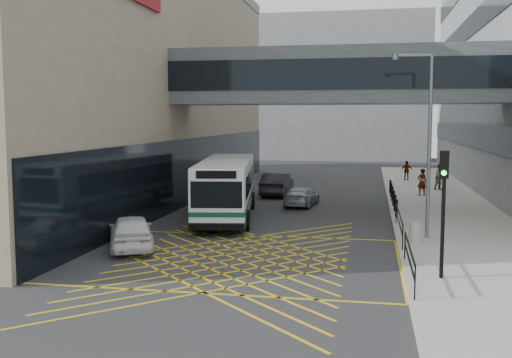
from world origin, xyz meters
The scene contains 18 objects.
ground centered at (0.00, 0.00, 0.00)m, with size 120.00×120.00×0.00m, color #333335.
building_whsmith centered at (-17.98, 16.00, 8.00)m, with size 24.17×42.00×16.00m.
building_far centered at (-2.00, 60.00, 9.00)m, with size 28.00×16.00×18.00m, color gray.
skybridge centered at (3.00, 12.00, 7.50)m, with size 20.00×4.10×3.00m.
pavement centered at (9.00, 15.00, 0.08)m, with size 6.00×54.00×0.16m, color #AEA9A0.
box_junction centered at (0.00, 0.00, 0.00)m, with size 12.00×9.00×0.01m.
bus centered at (-2.55, 9.07, 1.63)m, with size 4.17×11.13×3.05m.
car_white centered at (-4.50, 0.89, 0.72)m, with size 1.85×4.51×1.44m, color white.
car_dark centered at (-1.33, 18.58, 0.77)m, with size 1.93×4.94×1.55m, color black.
car_silver centered at (0.87, 14.01, 0.62)m, with size 1.68×3.98×1.24m, color gray.
traffic_light centered at (7.13, -2.05, 2.81)m, with size 0.31×0.48×4.07m.
street_lamp centered at (7.12, 4.68, 4.56)m, with size 1.76×0.54×7.73m.
litter_bin centered at (6.72, 3.40, 0.58)m, with size 0.49×0.49×0.84m, color #ADA89E.
kerb_railings centered at (6.15, 1.78, 0.88)m, with size 0.05×12.54×1.00m.
bollards centered at (6.25, 15.00, 0.61)m, with size 0.14×10.14×0.90m.
pedestrian_a centered at (8.24, 19.09, 1.04)m, with size 0.70×0.50×1.75m, color gray.
pedestrian_b centered at (9.79, 22.58, 1.07)m, with size 0.89×0.52×1.81m, color gray.
pedestrian_c centered at (7.84, 28.83, 0.95)m, with size 0.94×0.45×1.59m, color gray.
Camera 1 is at (4.84, -21.38, 5.23)m, focal length 42.00 mm.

